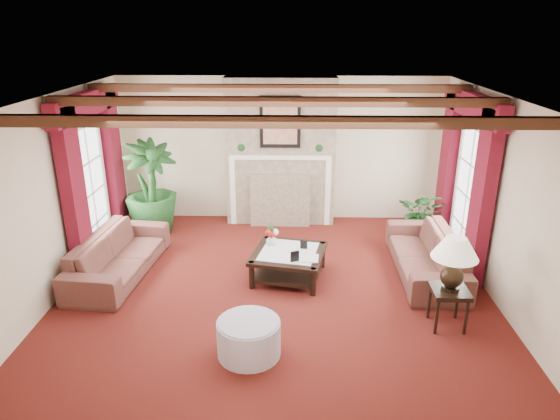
{
  "coord_description": "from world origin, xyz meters",
  "views": [
    {
      "loc": [
        0.23,
        -6.41,
        3.56
      ],
      "look_at": [
        0.05,
        0.4,
        1.02
      ],
      "focal_mm": 32.0,
      "sensor_mm": 36.0,
      "label": 1
    }
  ],
  "objects_px": {
    "side_table": "(448,307)",
    "ottoman": "(249,338)",
    "sofa_right": "(426,247)",
    "sofa_left": "(118,248)",
    "potted_palm": "(153,207)",
    "coffee_table": "(289,265)"
  },
  "relations": [
    {
      "from": "side_table",
      "to": "ottoman",
      "type": "relative_size",
      "value": 0.72
    },
    {
      "from": "side_table",
      "to": "sofa_right",
      "type": "bearing_deg",
      "value": 86.96
    },
    {
      "from": "sofa_left",
      "to": "ottoman",
      "type": "height_order",
      "value": "sofa_left"
    },
    {
      "from": "sofa_right",
      "to": "potted_palm",
      "type": "relative_size",
      "value": 1.15
    },
    {
      "from": "potted_palm",
      "to": "coffee_table",
      "type": "xyz_separation_m",
      "value": [
        2.48,
        -1.72,
        -0.26
      ]
    },
    {
      "from": "potted_palm",
      "to": "ottoman",
      "type": "height_order",
      "value": "potted_palm"
    },
    {
      "from": "sofa_left",
      "to": "ottoman",
      "type": "relative_size",
      "value": 3.05
    },
    {
      "from": "side_table",
      "to": "sofa_left",
      "type": "bearing_deg",
      "value": 164.32
    },
    {
      "from": "sofa_left",
      "to": "sofa_right",
      "type": "distance_m",
      "value": 4.62
    },
    {
      "from": "coffee_table",
      "to": "ottoman",
      "type": "relative_size",
      "value": 1.4
    },
    {
      "from": "coffee_table",
      "to": "side_table",
      "type": "height_order",
      "value": "side_table"
    },
    {
      "from": "potted_palm",
      "to": "ottoman",
      "type": "distance_m",
      "value": 4.14
    },
    {
      "from": "sofa_left",
      "to": "potted_palm",
      "type": "distance_m",
      "value": 1.68
    },
    {
      "from": "sofa_right",
      "to": "potted_palm",
      "type": "bearing_deg",
      "value": -107.55
    },
    {
      "from": "potted_palm",
      "to": "ottoman",
      "type": "bearing_deg",
      "value": -60.39
    },
    {
      "from": "ottoman",
      "to": "coffee_table",
      "type": "bearing_deg",
      "value": 77.01
    },
    {
      "from": "potted_palm",
      "to": "sofa_right",
      "type": "bearing_deg",
      "value": -18.53
    },
    {
      "from": "sofa_left",
      "to": "sofa_right",
      "type": "bearing_deg",
      "value": -82.57
    },
    {
      "from": "sofa_right",
      "to": "side_table",
      "type": "distance_m",
      "value": 1.44
    },
    {
      "from": "sofa_left",
      "to": "coffee_table",
      "type": "xyz_separation_m",
      "value": [
        2.55,
        -0.04,
        -0.22
      ]
    },
    {
      "from": "potted_palm",
      "to": "coffee_table",
      "type": "height_order",
      "value": "potted_palm"
    },
    {
      "from": "potted_palm",
      "to": "ottoman",
      "type": "relative_size",
      "value": 2.6
    }
  ]
}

